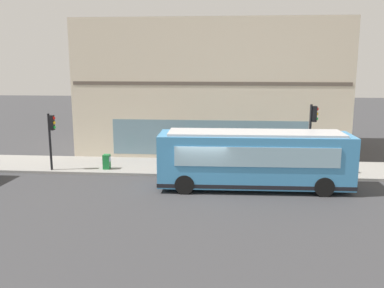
{
  "coord_description": "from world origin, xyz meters",
  "views": [
    {
      "loc": [
        -20.91,
        -1.23,
        6.64
      ],
      "look_at": [
        1.95,
        0.72,
        2.11
      ],
      "focal_mm": 39.05,
      "sensor_mm": 36.0,
      "label": 1
    }
  ],
  "objects": [
    {
      "name": "sidewalk_curb",
      "position": [
        4.67,
        0.0,
        0.07
      ],
      "size": [
        4.13,
        40.0,
        0.15
      ],
      "primitive_type": "cube",
      "color": "gray",
      "rests_on": "ground"
    },
    {
      "name": "pedestrian_walking_along_curb",
      "position": [
        3.2,
        -0.65,
        1.2
      ],
      "size": [
        0.32,
        0.32,
        1.81
      ],
      "color": "#B23338",
      "rests_on": "sidewalk_curb"
    },
    {
      "name": "building_corner",
      "position": [
        10.88,
        0.0,
        4.75
      ],
      "size": [
        8.36,
        18.75,
        9.51
      ],
      "color": "beige",
      "rests_on": "ground"
    },
    {
      "name": "newspaper_vending_box",
      "position": [
        3.51,
        6.12,
        0.6
      ],
      "size": [
        0.44,
        0.42,
        0.9
      ],
      "color": "#197233",
      "rests_on": "sidewalk_curb"
    },
    {
      "name": "ground",
      "position": [
        0.0,
        0.0,
        0.0
      ],
      "size": [
        120.0,
        120.0,
        0.0
      ],
      "primitive_type": "plane",
      "color": "#38383A"
    },
    {
      "name": "traffic_light_near_corner",
      "position": [
        3.27,
        -6.11,
        3.02
      ],
      "size": [
        0.32,
        0.49,
        4.12
      ],
      "color": "black",
      "rests_on": "sidewalk_curb"
    },
    {
      "name": "city_bus_nearside",
      "position": [
        0.69,
        -2.67,
        1.55
      ],
      "size": [
        2.81,
        10.1,
        3.07
      ],
      "color": "#3F8CC6",
      "rests_on": "ground"
    },
    {
      "name": "fire_hydrant",
      "position": [
        3.23,
        1.34,
        0.51
      ],
      "size": [
        0.35,
        0.35,
        0.74
      ],
      "color": "red",
      "rests_on": "sidewalk_curb"
    },
    {
      "name": "traffic_light_down_block",
      "position": [
        3.01,
        9.3,
        2.56
      ],
      "size": [
        0.32,
        0.49,
        3.46
      ],
      "color": "black",
      "rests_on": "sidewalk_curb"
    },
    {
      "name": "pedestrian_near_building_entrance",
      "position": [
        4.96,
        2.33,
        1.17
      ],
      "size": [
        0.32,
        0.32,
        1.77
      ],
      "color": "#3F8C4C",
      "rests_on": "sidewalk_curb"
    }
  ]
}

